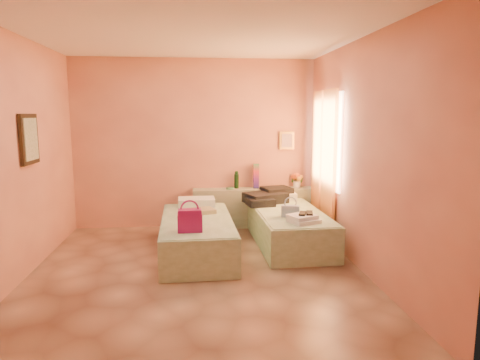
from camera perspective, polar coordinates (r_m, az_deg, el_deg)
The scene contains 16 objects.
ground at distance 5.29m, azimuth -5.74°, elevation -12.26°, with size 4.50×4.50×0.00m, color tan.
room_walls at distance 5.51m, azimuth -3.90°, elevation 7.64°, with size 4.02×4.51×2.81m.
headboard_ledge at distance 7.28m, azimuth 1.86°, elevation -3.67°, with size 2.05×0.30×0.65m, color #9FAA8B.
bed_left at distance 5.90m, azimuth -5.74°, elevation -7.46°, with size 0.90×2.00×0.50m, color #B9D9AF.
bed_right at distance 6.35m, azimuth 6.49°, elevation -6.28°, with size 0.90×2.00×0.50m, color #B9D9AF.
water_bottle at distance 7.22m, azimuth -0.47°, elevation -0.01°, with size 0.08×0.08×0.28m, color #163E1D.
rainbow_box at distance 7.24m, azimuth 2.16°, elevation 0.53°, with size 0.09×0.09×0.41m, color #95125D.
small_dish at distance 7.14m, azimuth -1.36°, elevation -1.12°, with size 0.13×0.13×0.03m, color #4E8F5C.
green_book at distance 7.30m, azimuth 4.12°, elevation -0.94°, with size 0.17×0.12×0.03m, color #274A2E.
flower_vase at distance 7.37m, azimuth 7.61°, elevation 0.13°, with size 0.22×0.22×0.29m, color white.
magenta_handbag at distance 5.17m, azimuth -6.71°, elevation -5.36°, with size 0.29×0.16×0.27m, color #95125D.
khaki_garment at distance 6.12m, azimuth -5.16°, elevation -4.13°, with size 0.35×0.28×0.06m, color tan.
clothes_pile at distance 6.82m, azimuth 3.86°, elevation -2.16°, with size 0.67×0.67×0.20m, color black.
blue_handbag at distance 5.92m, azimuth 6.73°, elevation -4.13°, with size 0.25×0.11×0.16m, color #385786.
towel_stack at distance 5.63m, azimuth 8.53°, elevation -5.15°, with size 0.35×0.30×0.10m, color white.
sandal_pair at distance 5.67m, azimuth 8.82°, elevation -4.41°, with size 0.16×0.22×0.02m, color black.
Camera 1 is at (0.00, -4.94, 1.90)m, focal length 32.00 mm.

